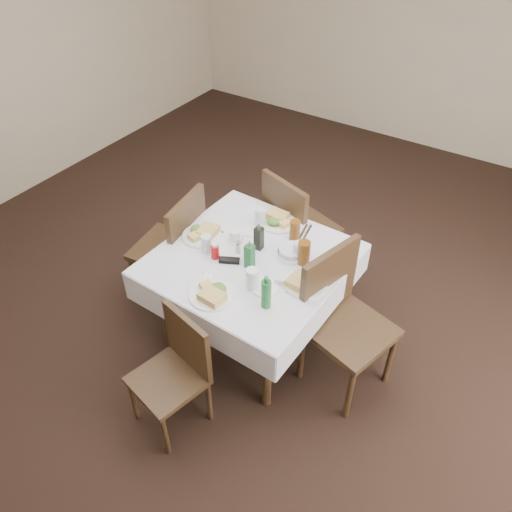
{
  "coord_description": "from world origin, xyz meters",
  "views": [
    {
      "loc": [
        1.52,
        -2.26,
        2.91
      ],
      "look_at": [
        0.17,
        -0.18,
        0.8
      ],
      "focal_mm": 35.0,
      "sensor_mm": 36.0,
      "label": 1
    }
  ],
  "objects_px": {
    "chair_north": "(294,224)",
    "coffee_mug": "(235,237)",
    "dining_table": "(251,268)",
    "water_n": "(260,217)",
    "chair_west": "(176,243)",
    "water_e": "(298,251)",
    "water_s": "(252,279)",
    "oil_cruet_dark": "(259,237)",
    "ketchup_bottle": "(215,251)",
    "chair_south": "(177,366)",
    "water_w": "(206,244)",
    "green_bottle": "(266,293)",
    "bread_basket": "(292,252)",
    "chair_east": "(340,313)",
    "oil_cruet_green": "(250,255)"
  },
  "relations": [
    {
      "from": "water_n",
      "to": "ketchup_bottle",
      "type": "distance_m",
      "value": 0.46
    },
    {
      "from": "chair_south",
      "to": "oil_cruet_green",
      "type": "height_order",
      "value": "oil_cruet_green"
    },
    {
      "from": "chair_west",
      "to": "ketchup_bottle",
      "type": "xyz_separation_m",
      "value": [
        0.5,
        -0.16,
        0.26
      ]
    },
    {
      "from": "dining_table",
      "to": "bread_basket",
      "type": "xyz_separation_m",
      "value": [
        0.22,
        0.16,
        0.12
      ]
    },
    {
      "from": "water_s",
      "to": "water_e",
      "type": "xyz_separation_m",
      "value": [
        0.1,
        0.39,
        -0.01
      ]
    },
    {
      "from": "water_s",
      "to": "ketchup_bottle",
      "type": "height_order",
      "value": "water_s"
    },
    {
      "from": "oil_cruet_green",
      "to": "green_bottle",
      "type": "xyz_separation_m",
      "value": [
        0.28,
        -0.24,
        0.01
      ]
    },
    {
      "from": "water_w",
      "to": "oil_cruet_green",
      "type": "distance_m",
      "value": 0.33
    },
    {
      "from": "chair_west",
      "to": "water_w",
      "type": "relative_size",
      "value": 7.58
    },
    {
      "from": "water_w",
      "to": "oil_cruet_dark",
      "type": "bearing_deg",
      "value": 38.81
    },
    {
      "from": "water_s",
      "to": "green_bottle",
      "type": "height_order",
      "value": "green_bottle"
    },
    {
      "from": "water_s",
      "to": "oil_cruet_green",
      "type": "xyz_separation_m",
      "value": [
        -0.12,
        0.15,
        0.02
      ]
    },
    {
      "from": "ketchup_bottle",
      "to": "coffee_mug",
      "type": "height_order",
      "value": "ketchup_bottle"
    },
    {
      "from": "chair_west",
      "to": "oil_cruet_dark",
      "type": "xyz_separation_m",
      "value": [
        0.68,
        0.08,
        0.29
      ]
    },
    {
      "from": "oil_cruet_dark",
      "to": "chair_north",
      "type": "bearing_deg",
      "value": 95.22
    },
    {
      "from": "oil_cruet_dark",
      "to": "coffee_mug",
      "type": "distance_m",
      "value": 0.19
    },
    {
      "from": "oil_cruet_dark",
      "to": "coffee_mug",
      "type": "bearing_deg",
      "value": -171.26
    },
    {
      "from": "water_s",
      "to": "ketchup_bottle",
      "type": "bearing_deg",
      "value": 163.87
    },
    {
      "from": "chair_east",
      "to": "coffee_mug",
      "type": "height_order",
      "value": "chair_east"
    },
    {
      "from": "chair_east",
      "to": "water_w",
      "type": "bearing_deg",
      "value": -171.55
    },
    {
      "from": "water_s",
      "to": "oil_cruet_dark",
      "type": "height_order",
      "value": "oil_cruet_dark"
    },
    {
      "from": "water_w",
      "to": "coffee_mug",
      "type": "xyz_separation_m",
      "value": [
        0.09,
        0.19,
        -0.03
      ]
    },
    {
      "from": "dining_table",
      "to": "chair_south",
      "type": "bearing_deg",
      "value": -90.63
    },
    {
      "from": "water_s",
      "to": "ketchup_bottle",
      "type": "distance_m",
      "value": 0.38
    },
    {
      "from": "chair_east",
      "to": "water_w",
      "type": "distance_m",
      "value": 0.98
    },
    {
      "from": "chair_east",
      "to": "bread_basket",
      "type": "relative_size",
      "value": 5.36
    },
    {
      "from": "bread_basket",
      "to": "oil_cruet_dark",
      "type": "height_order",
      "value": "oil_cruet_dark"
    },
    {
      "from": "water_n",
      "to": "ketchup_bottle",
      "type": "bearing_deg",
      "value": -97.21
    },
    {
      "from": "oil_cruet_dark",
      "to": "green_bottle",
      "type": "height_order",
      "value": "green_bottle"
    },
    {
      "from": "water_n",
      "to": "water_s",
      "type": "bearing_deg",
      "value": -61.72
    },
    {
      "from": "water_s",
      "to": "coffee_mug",
      "type": "distance_m",
      "value": 0.48
    },
    {
      "from": "chair_north",
      "to": "water_s",
      "type": "bearing_deg",
      "value": -76.4
    },
    {
      "from": "chair_west",
      "to": "ketchup_bottle",
      "type": "height_order",
      "value": "chair_west"
    },
    {
      "from": "chair_west",
      "to": "oil_cruet_dark",
      "type": "bearing_deg",
      "value": 6.91
    },
    {
      "from": "chair_south",
      "to": "water_w",
      "type": "xyz_separation_m",
      "value": [
        -0.27,
        0.69,
        0.36
      ]
    },
    {
      "from": "oil_cruet_green",
      "to": "ketchup_bottle",
      "type": "relative_size",
      "value": 1.88
    },
    {
      "from": "water_n",
      "to": "bread_basket",
      "type": "distance_m",
      "value": 0.4
    },
    {
      "from": "oil_cruet_dark",
      "to": "ketchup_bottle",
      "type": "xyz_separation_m",
      "value": [
        -0.19,
        -0.24,
        -0.04
      ]
    },
    {
      "from": "coffee_mug",
      "to": "green_bottle",
      "type": "relative_size",
      "value": 0.55
    },
    {
      "from": "chair_south",
      "to": "water_w",
      "type": "distance_m",
      "value": 0.82
    },
    {
      "from": "chair_east",
      "to": "oil_cruet_green",
      "type": "height_order",
      "value": "chair_east"
    },
    {
      "from": "chair_north",
      "to": "coffee_mug",
      "type": "bearing_deg",
      "value": -101.25
    },
    {
      "from": "chair_south",
      "to": "coffee_mug",
      "type": "xyz_separation_m",
      "value": [
        -0.18,
        0.88,
        0.33
      ]
    },
    {
      "from": "chair_west",
      "to": "water_e",
      "type": "distance_m",
      "value": 1.01
    },
    {
      "from": "bread_basket",
      "to": "water_s",
      "type": "bearing_deg",
      "value": -97.7
    },
    {
      "from": "chair_north",
      "to": "oil_cruet_dark",
      "type": "height_order",
      "value": "chair_north"
    },
    {
      "from": "water_w",
      "to": "green_bottle",
      "type": "height_order",
      "value": "green_bottle"
    },
    {
      "from": "chair_south",
      "to": "water_w",
      "type": "bearing_deg",
      "value": 111.74
    },
    {
      "from": "water_w",
      "to": "chair_west",
      "type": "bearing_deg",
      "value": 161.56
    },
    {
      "from": "dining_table",
      "to": "water_n",
      "type": "relative_size",
      "value": 8.66
    }
  ]
}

